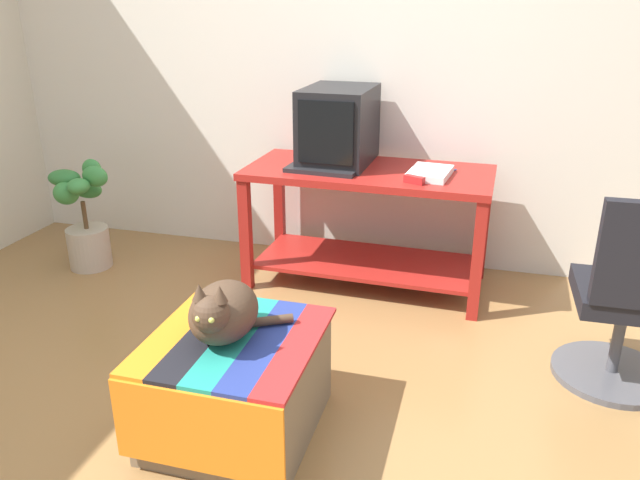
# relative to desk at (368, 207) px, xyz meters

# --- Properties ---
(ground_plane) EXTENTS (14.00, 14.00, 0.00)m
(ground_plane) POSITION_rel_desk_xyz_m (-0.15, -1.60, -0.48)
(ground_plane) COLOR olive
(back_wall) EXTENTS (8.00, 0.10, 2.60)m
(back_wall) POSITION_rel_desk_xyz_m (-0.15, 0.45, 0.82)
(back_wall) COLOR silver
(back_wall) RESTS_ON ground_plane
(desk) EXTENTS (1.39, 0.67, 0.70)m
(desk) POSITION_rel_desk_xyz_m (0.00, 0.00, 0.00)
(desk) COLOR maroon
(desk) RESTS_ON ground_plane
(tv_monitor) EXTENTS (0.39, 0.54, 0.43)m
(tv_monitor) POSITION_rel_desk_xyz_m (-0.20, 0.10, 0.44)
(tv_monitor) COLOR black
(tv_monitor) RESTS_ON desk
(keyboard) EXTENTS (0.41, 0.18, 0.02)m
(keyboard) POSITION_rel_desk_xyz_m (-0.24, -0.14, 0.23)
(keyboard) COLOR black
(keyboard) RESTS_ON desk
(book) EXTENTS (0.24, 0.32, 0.04)m
(book) POSITION_rel_desk_xyz_m (0.35, -0.06, 0.24)
(book) COLOR white
(book) RESTS_ON desk
(ottoman_with_blanket) EXTENTS (0.63, 0.69, 0.41)m
(ottoman_with_blanket) POSITION_rel_desk_xyz_m (-0.21, -1.48, -0.27)
(ottoman_with_blanket) COLOR #7A664C
(ottoman_with_blanket) RESTS_ON ground_plane
(cat) EXTENTS (0.36, 0.38, 0.28)m
(cat) POSITION_rel_desk_xyz_m (-0.24, -1.49, 0.05)
(cat) COLOR #473323
(cat) RESTS_ON ottoman_with_blanket
(potted_plant) EXTENTS (0.40, 0.35, 0.69)m
(potted_plant) POSITION_rel_desk_xyz_m (-1.74, -0.25, -0.15)
(potted_plant) COLOR #B7A893
(potted_plant) RESTS_ON ground_plane
(office_chair) EXTENTS (0.52, 0.52, 0.89)m
(office_chair) POSITION_rel_desk_xyz_m (1.28, -0.74, -0.09)
(office_chair) COLOR #4C4C51
(office_chair) RESTS_ON ground_plane
(stapler) EXTENTS (0.12, 0.08, 0.04)m
(stapler) POSITION_rel_desk_xyz_m (0.28, -0.22, 0.24)
(stapler) COLOR #A31E1E
(stapler) RESTS_ON desk
(pen) EXTENTS (0.07, 0.13, 0.01)m
(pen) POSITION_rel_desk_xyz_m (0.44, 0.05, 0.23)
(pen) COLOR #2351B2
(pen) RESTS_ON desk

